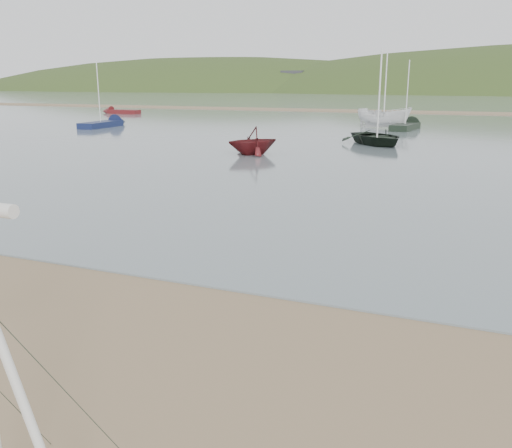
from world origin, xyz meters
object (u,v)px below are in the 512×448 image
at_px(dinghy_red_far, 116,112).
at_px(sailboat_dark_mid, 410,125).
at_px(boat_dark, 379,107).
at_px(boat_red, 253,128).
at_px(sailboat_blue_near, 111,123).
at_px(boat_white, 385,100).

distance_m(dinghy_red_far, sailboat_dark_mid, 38.24).
bearing_deg(boat_dark, boat_red, -167.39).
bearing_deg(sailboat_blue_near, boat_white, 16.35).
height_order(boat_red, sailboat_dark_mid, sailboat_dark_mid).
xyz_separation_m(boat_dark, sailboat_blue_near, (-24.93, 6.12, -2.09)).
bearing_deg(sailboat_dark_mid, dinghy_red_far, 166.06).
xyz_separation_m(boat_white, sailboat_blue_near, (-23.19, -6.80, -2.09)).
xyz_separation_m(boat_dark, boat_red, (-5.47, -7.33, -0.90)).
bearing_deg(boat_red, dinghy_red_far, 175.64).
height_order(boat_dark, boat_red, boat_dark).
distance_m(boat_dark, sailboat_dark_mid, 13.82).
distance_m(boat_dark, sailboat_blue_near, 25.75).
bearing_deg(boat_red, boat_white, 119.23).
distance_m(boat_red, sailboat_blue_near, 23.69).
bearing_deg(dinghy_red_far, boat_white, -15.87).
distance_m(boat_dark, boat_red, 9.19).
relative_size(sailboat_blue_near, dinghy_red_far, 1.15).
xyz_separation_m(boat_red, boat_white, (3.73, 20.25, 0.90)).
bearing_deg(sailboat_dark_mid, boat_white, -160.70).
xyz_separation_m(boat_dark, boat_white, (-1.74, 12.92, 0.00)).
height_order(sailboat_blue_near, sailboat_dark_mid, sailboat_blue_near).
distance_m(boat_white, dinghy_red_far, 36.45).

